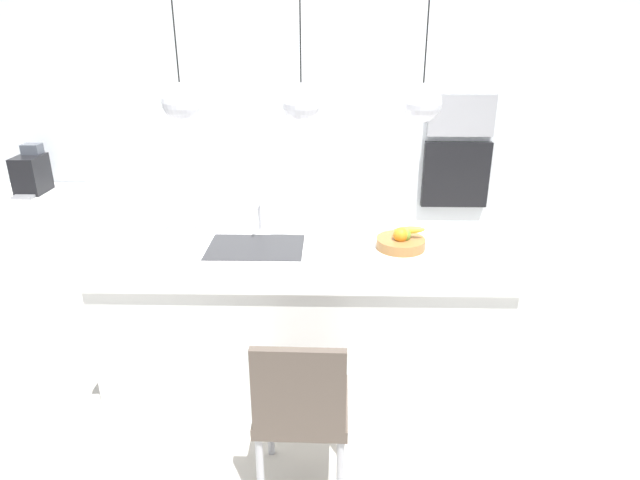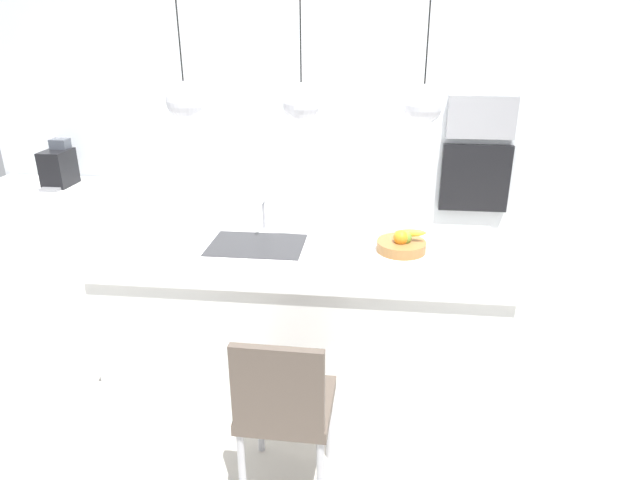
% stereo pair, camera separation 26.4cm
% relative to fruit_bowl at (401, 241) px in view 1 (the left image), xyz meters
% --- Properties ---
extents(floor, '(6.60, 6.60, 0.00)m').
position_rel_fruit_bowl_xyz_m(floor, '(-0.58, -0.00, -0.98)').
color(floor, '#BCB7AD').
rests_on(floor, ground).
extents(back_wall, '(6.00, 0.10, 2.60)m').
position_rel_fruit_bowl_xyz_m(back_wall, '(-0.58, 1.65, 0.32)').
color(back_wall, white).
rests_on(back_wall, ground).
extents(kitchen_island, '(2.32, 0.97, 0.94)m').
position_rel_fruit_bowl_xyz_m(kitchen_island, '(-0.58, -0.00, -0.51)').
color(kitchen_island, white).
rests_on(kitchen_island, ground).
extents(sink_basin, '(0.56, 0.40, 0.02)m').
position_rel_fruit_bowl_xyz_m(sink_basin, '(-0.85, -0.00, -0.05)').
color(sink_basin, '#2D2D30').
rests_on(sink_basin, kitchen_island).
extents(faucet, '(0.02, 0.17, 0.22)m').
position_rel_fruit_bowl_xyz_m(faucet, '(-0.85, 0.21, 0.10)').
color(faucet, silver).
rests_on(faucet, kitchen_island).
extents(fruit_bowl, '(0.28, 0.28, 0.14)m').
position_rel_fruit_bowl_xyz_m(fruit_bowl, '(0.00, 0.00, 0.00)').
color(fruit_bowl, '#9E6B38').
rests_on(fruit_bowl, kitchen_island).
extents(side_counter, '(1.10, 0.60, 0.88)m').
position_rel_fruit_bowl_xyz_m(side_counter, '(-2.98, 1.28, -0.54)').
color(side_counter, white).
rests_on(side_counter, ground).
extents(coffee_machine, '(0.20, 0.35, 0.38)m').
position_rel_fruit_bowl_xyz_m(coffee_machine, '(-2.84, 1.28, 0.06)').
color(coffee_machine, black).
rests_on(coffee_machine, side_counter).
extents(microwave, '(0.54, 0.08, 0.34)m').
position_rel_fruit_bowl_xyz_m(microwave, '(0.65, 1.58, 0.48)').
color(microwave, '#9E9EA3').
rests_on(microwave, back_wall).
extents(oven, '(0.56, 0.08, 0.56)m').
position_rel_fruit_bowl_xyz_m(oven, '(0.65, 1.58, -0.02)').
color(oven, black).
rests_on(oven, back_wall).
extents(chair_near, '(0.44, 0.44, 0.91)m').
position_rel_fruit_bowl_xyz_m(chair_near, '(-0.54, -0.90, -0.47)').
color(chair_near, brown).
rests_on(chair_near, ground).
extents(pendant_light_left, '(0.21, 0.21, 0.81)m').
position_rel_fruit_bowl_xyz_m(pendant_light_left, '(-1.22, -0.00, 0.79)').
color(pendant_light_left, silver).
extents(pendant_light_center, '(0.21, 0.21, 0.81)m').
position_rel_fruit_bowl_xyz_m(pendant_light_center, '(-0.58, -0.00, 0.79)').
color(pendant_light_center, silver).
extents(pendant_light_right, '(0.21, 0.21, 0.81)m').
position_rel_fruit_bowl_xyz_m(pendant_light_right, '(0.07, -0.00, 0.79)').
color(pendant_light_right, silver).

